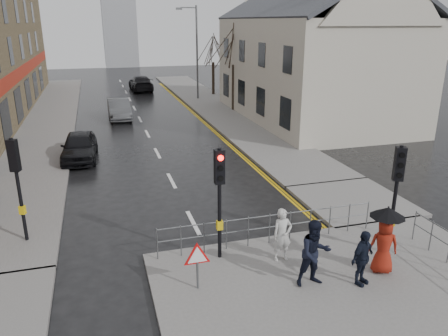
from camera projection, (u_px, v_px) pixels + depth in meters
ground at (215, 265)px, 12.91m from camera, size 120.00×120.00×0.00m
near_pavement at (373, 318)px, 10.51m from camera, size 10.00×9.00×0.14m
left_pavement at (48, 118)px, 32.07m from camera, size 4.00×44.00×0.14m
right_pavement at (212, 104)px, 37.35m from camera, size 4.00×40.00×0.14m
pavement_bridge_right at (353, 201)px, 17.35m from camera, size 4.00×4.20×0.14m
building_right_cream at (311, 52)px, 30.95m from camera, size 9.00×16.40×10.10m
church_tower at (118, 6)px, 66.79m from camera, size 5.00×5.00×18.00m
traffic_signal_near_left at (219, 185)px, 12.36m from camera, size 0.28×0.27×3.40m
traffic_signal_near_right at (397, 181)px, 12.60m from camera, size 0.34×0.33×3.40m
traffic_signal_far_left at (16, 172)px, 13.39m from camera, size 0.34×0.33×3.40m
guard_railing_front at (270, 222)px, 13.70m from camera, size 7.14×0.04×1.00m
warning_sign at (197, 258)px, 11.27m from camera, size 0.80×0.07×1.35m
street_lamp at (195, 47)px, 38.41m from camera, size 1.83×0.25×8.00m
tree_near at (234, 45)px, 33.27m from camera, size 2.40×2.40×6.58m
tree_far at (213, 48)px, 40.90m from camera, size 2.40×2.40×5.64m
pedestrian_a at (282, 235)px, 12.69m from camera, size 0.59×0.39×1.62m
pedestrian_b at (315, 253)px, 11.46m from camera, size 0.90×0.70×1.86m
pedestrian_with_umbrella at (385, 236)px, 12.00m from camera, size 0.96×0.96×1.97m
pedestrian_d at (362, 258)px, 11.52m from camera, size 0.99×0.72×1.56m
car_parked at (79, 146)px, 22.53m from camera, size 1.91×4.29×1.43m
car_mid at (119, 109)px, 31.94m from camera, size 1.57×4.36×1.43m
car_far at (141, 83)px, 44.93m from camera, size 2.21×5.25×1.51m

